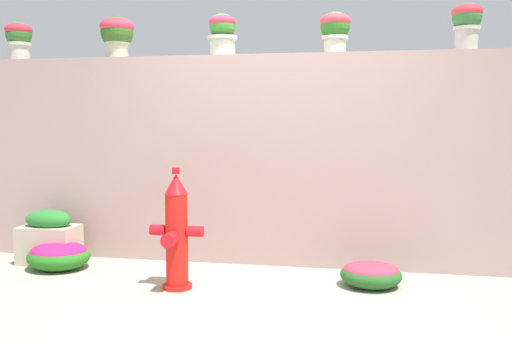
# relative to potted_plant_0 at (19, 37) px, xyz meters

# --- Properties ---
(ground_plane) EXTENTS (24.00, 24.00, 0.00)m
(ground_plane) POSITION_rel_potted_plant_0_xyz_m (2.63, -1.01, -2.13)
(ground_plane) COLOR #A29B8C
(stone_wall) EXTENTS (5.92, 0.38, 1.90)m
(stone_wall) POSITION_rel_potted_plant_0_xyz_m (2.63, 0.02, -1.18)
(stone_wall) COLOR tan
(stone_wall) RESTS_ON ground
(potted_plant_0) EXTENTS (0.26, 0.26, 0.38)m
(potted_plant_0) POSITION_rel_potted_plant_0_xyz_m (0.00, 0.00, 0.00)
(potted_plant_0) COLOR beige
(potted_plant_0) RESTS_ON stone_wall
(potted_plant_1) EXTENTS (0.33, 0.33, 0.41)m
(potted_plant_1) POSITION_rel_potted_plant_0_xyz_m (1.03, 0.02, 0.01)
(potted_plant_1) COLOR beige
(potted_plant_1) RESTS_ON stone_wall
(potted_plant_2) EXTENTS (0.28, 0.28, 0.39)m
(potted_plant_2) POSITION_rel_potted_plant_0_xyz_m (2.08, -0.02, -0.01)
(potted_plant_2) COLOR beige
(potted_plant_2) RESTS_ON stone_wall
(potted_plant_3) EXTENTS (0.27, 0.27, 0.38)m
(potted_plant_3) POSITION_rel_potted_plant_0_xyz_m (3.10, 0.05, -0.00)
(potted_plant_3) COLOR beige
(potted_plant_3) RESTS_ON stone_wall
(potted_plant_4) EXTENTS (0.26, 0.26, 0.41)m
(potted_plant_4) POSITION_rel_potted_plant_0_xyz_m (4.21, 0.00, 0.02)
(potted_plant_4) COLOR beige
(potted_plant_4) RESTS_ON stone_wall
(fire_hydrant) EXTENTS (0.43, 0.34, 0.95)m
(fire_hydrant) POSITION_rel_potted_plant_0_xyz_m (1.94, -0.97, -1.70)
(fire_hydrant) COLOR red
(fire_hydrant) RESTS_ON ground
(flower_bush_left) EXTENTS (0.56, 0.50, 0.24)m
(flower_bush_left) POSITION_rel_potted_plant_0_xyz_m (0.71, -0.61, -2.01)
(flower_bush_left) COLOR #27721E
(flower_bush_left) RESTS_ON ground
(flower_bush_right) EXTENTS (0.49, 0.44, 0.20)m
(flower_bush_right) POSITION_rel_potted_plant_0_xyz_m (3.43, -0.64, -2.03)
(flower_bush_right) COLOR #265E24
(flower_bush_right) RESTS_ON ground
(planter_box) EXTENTS (0.52, 0.32, 0.50)m
(planter_box) POSITION_rel_potted_plant_0_xyz_m (0.53, -0.45, -1.90)
(planter_box) COLOR #B9AD94
(planter_box) RESTS_ON ground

